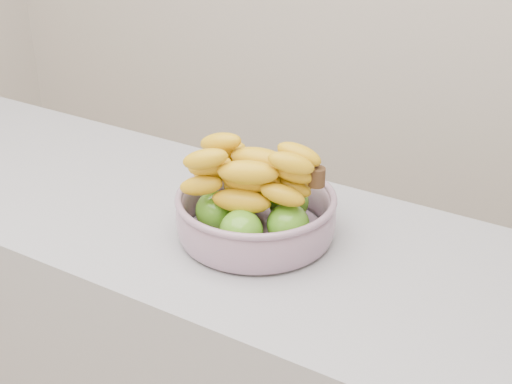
% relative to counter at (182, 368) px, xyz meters
% --- Properties ---
extents(counter, '(2.00, 0.60, 0.90)m').
position_rel_counter_xyz_m(counter, '(0.00, 0.00, 0.00)').
color(counter, '#9C9CA4').
rests_on(counter, ground).
extents(fruit_bowl, '(0.32, 0.32, 0.20)m').
position_rel_counter_xyz_m(fruit_bowl, '(0.22, -0.00, 0.51)').
color(fruit_bowl, '#A0ABC1').
rests_on(fruit_bowl, counter).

